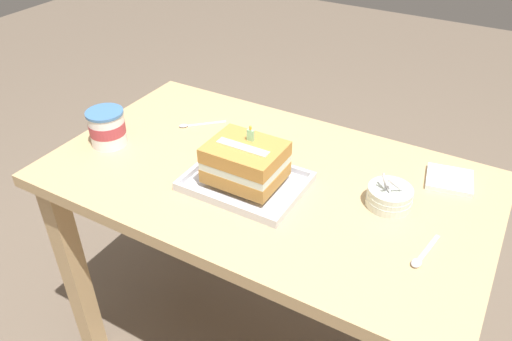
{
  "coord_description": "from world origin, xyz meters",
  "views": [
    {
      "loc": [
        0.52,
        -0.96,
        1.54
      ],
      "look_at": [
        -0.01,
        -0.03,
        0.79
      ],
      "focal_mm": 34.98,
      "sensor_mm": 36.0,
      "label": 1
    }
  ],
  "objects_px": {
    "ice_cream_tub": "(107,128)",
    "serving_spoon_by_bowls": "(420,258)",
    "birthday_cake": "(245,162)",
    "napkin_pile": "(449,180)",
    "bowl_stack": "(389,197)",
    "foil_tray": "(246,183)",
    "serving_spoon_near_tray": "(194,125)"
  },
  "relations": [
    {
      "from": "foil_tray",
      "to": "bowl_stack",
      "type": "distance_m",
      "value": 0.37
    },
    {
      "from": "ice_cream_tub",
      "to": "napkin_pile",
      "type": "height_order",
      "value": "ice_cream_tub"
    },
    {
      "from": "birthday_cake",
      "to": "bowl_stack",
      "type": "distance_m",
      "value": 0.37
    },
    {
      "from": "birthday_cake",
      "to": "serving_spoon_by_bowls",
      "type": "bearing_deg",
      "value": -5.43
    },
    {
      "from": "ice_cream_tub",
      "to": "birthday_cake",
      "type": "bearing_deg",
      "value": 2.83
    },
    {
      "from": "foil_tray",
      "to": "serving_spoon_by_bowls",
      "type": "relative_size",
      "value": 2.3
    },
    {
      "from": "ice_cream_tub",
      "to": "napkin_pile",
      "type": "xyz_separation_m",
      "value": [
        0.91,
        0.3,
        -0.05
      ]
    },
    {
      "from": "serving_spoon_near_tray",
      "to": "napkin_pile",
      "type": "xyz_separation_m",
      "value": [
        0.76,
        0.09,
        0.0
      ]
    },
    {
      "from": "foil_tray",
      "to": "birthday_cake",
      "type": "xyz_separation_m",
      "value": [
        0.0,
        0.0,
        0.07
      ]
    },
    {
      "from": "foil_tray",
      "to": "serving_spoon_near_tray",
      "type": "xyz_separation_m",
      "value": [
        -0.3,
        0.19,
        -0.0
      ]
    },
    {
      "from": "bowl_stack",
      "to": "ice_cream_tub",
      "type": "xyz_separation_m",
      "value": [
        -0.8,
        -0.13,
        0.03
      ]
    },
    {
      "from": "bowl_stack",
      "to": "ice_cream_tub",
      "type": "bearing_deg",
      "value": -170.91
    },
    {
      "from": "bowl_stack",
      "to": "foil_tray",
      "type": "bearing_deg",
      "value": -163.09
    },
    {
      "from": "foil_tray",
      "to": "serving_spoon_near_tray",
      "type": "bearing_deg",
      "value": 148.03
    },
    {
      "from": "birthday_cake",
      "to": "ice_cream_tub",
      "type": "distance_m",
      "value": 0.46
    },
    {
      "from": "birthday_cake",
      "to": "ice_cream_tub",
      "type": "xyz_separation_m",
      "value": [
        -0.46,
        -0.02,
        -0.02
      ]
    },
    {
      "from": "ice_cream_tub",
      "to": "foil_tray",
      "type": "bearing_deg",
      "value": 2.83
    },
    {
      "from": "foil_tray",
      "to": "ice_cream_tub",
      "type": "bearing_deg",
      "value": -177.17
    },
    {
      "from": "foil_tray",
      "to": "birthday_cake",
      "type": "distance_m",
      "value": 0.07
    },
    {
      "from": "bowl_stack",
      "to": "serving_spoon_near_tray",
      "type": "height_order",
      "value": "bowl_stack"
    },
    {
      "from": "birthday_cake",
      "to": "ice_cream_tub",
      "type": "relative_size",
      "value": 1.74
    },
    {
      "from": "serving_spoon_near_tray",
      "to": "birthday_cake",
      "type": "bearing_deg",
      "value": -31.97
    },
    {
      "from": "birthday_cake",
      "to": "serving_spoon_by_bowls",
      "type": "height_order",
      "value": "birthday_cake"
    },
    {
      "from": "ice_cream_tub",
      "to": "serving_spoon_by_bowls",
      "type": "relative_size",
      "value": 0.82
    },
    {
      "from": "birthday_cake",
      "to": "serving_spoon_near_tray",
      "type": "xyz_separation_m",
      "value": [
        -0.3,
        0.19,
        -0.07
      ]
    },
    {
      "from": "ice_cream_tub",
      "to": "napkin_pile",
      "type": "relative_size",
      "value": 0.79
    },
    {
      "from": "serving_spoon_near_tray",
      "to": "foil_tray",
      "type": "bearing_deg",
      "value": -31.97
    },
    {
      "from": "birthday_cake",
      "to": "foil_tray",
      "type": "bearing_deg",
      "value": -90.0
    },
    {
      "from": "bowl_stack",
      "to": "birthday_cake",
      "type": "bearing_deg",
      "value": -163.09
    },
    {
      "from": "birthday_cake",
      "to": "bowl_stack",
      "type": "xyz_separation_m",
      "value": [
        0.35,
        0.11,
        -0.05
      ]
    },
    {
      "from": "bowl_stack",
      "to": "ice_cream_tub",
      "type": "height_order",
      "value": "ice_cream_tub"
    },
    {
      "from": "napkin_pile",
      "to": "foil_tray",
      "type": "bearing_deg",
      "value": -148.59
    }
  ]
}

